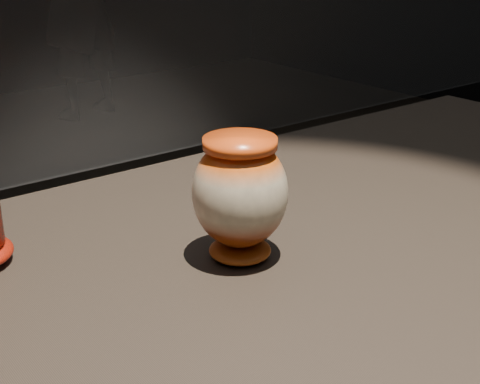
{
  "coord_description": "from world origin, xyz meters",
  "views": [
    {
      "loc": [
        -0.54,
        -0.67,
        1.33
      ],
      "look_at": [
        -0.04,
        -0.01,
        1.0
      ],
      "focal_mm": 50.0,
      "sensor_mm": 36.0,
      "label": 1
    }
  ],
  "objects": [
    {
      "name": "main_vase",
      "position": [
        -0.04,
        -0.01,
        0.99
      ],
      "size": [
        0.17,
        0.17,
        0.17
      ],
      "rotation": [
        0.0,
        0.0,
        0.41
      ],
      "color": "maroon",
      "rests_on": "display_plinth"
    }
  ]
}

